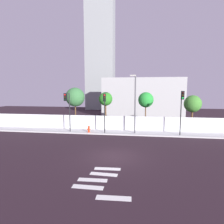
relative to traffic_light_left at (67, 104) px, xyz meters
The scene contains 15 objects.
ground_plane 10.22m from the traffic_light_left, 46.93° to the right, with size 80.00×80.00×0.00m, color black.
sidewalk 7.53m from the traffic_light_left, 10.66° to the left, with size 36.00×2.40×0.15m, color #B2B2B2.
perimeter_wall 7.45m from the traffic_light_left, 21.11° to the left, with size 36.00×0.18×1.80m, color silver.
crosswalk_marking 13.25m from the traffic_light_left, 60.36° to the right, with size 3.38×3.92×0.01m.
traffic_light_left is the anchor object (origin of this frame).
traffic_light_center 13.16m from the traffic_light_left, ahead, with size 0.43×1.61×5.09m.
traffic_light_right 4.51m from the traffic_light_left, ahead, with size 0.39×1.15×4.77m.
street_lamp_curbside 8.07m from the traffic_light_left, ahead, with size 0.67×1.64×6.90m.
fire_hydrant 3.96m from the traffic_light_left, 10.81° to the left, with size 0.44×0.26×0.82m.
roadside_tree_leftmost 4.02m from the traffic_light_left, 95.49° to the left, with size 2.67×2.67×5.64m.
roadside_tree_midleft 5.62m from the traffic_light_left, 44.77° to the left, with size 1.87×1.87×5.02m.
roadside_tree_midright 10.22m from the traffic_light_left, 22.72° to the left, with size 2.04×2.04×5.02m.
roadside_tree_rightmost 15.91m from the traffic_light_left, 14.36° to the left, with size 2.21×2.21×4.64m.
low_building_distant 18.91m from the traffic_light_left, 60.86° to the left, with size 15.44×6.00×7.54m, color #A3A3A3.
tower_on_skyline 30.51m from the traffic_light_left, 93.38° to the left, with size 7.27×5.00×28.74m, color gray.
Camera 1 is at (1.92, -14.61, 5.48)m, focal length 30.23 mm.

